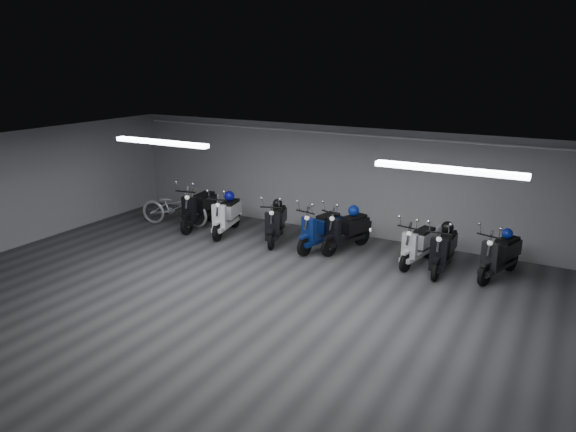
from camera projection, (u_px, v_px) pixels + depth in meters
The scene contains 21 objects.
floor at pixel (258, 310), 9.86m from camera, with size 14.00×10.00×0.01m, color #353537.
ceiling at pixel (256, 159), 9.07m from camera, with size 14.00×10.00×0.01m, color slate.
back_wall at pixel (362, 183), 13.67m from camera, with size 14.00×0.01×2.80m, color #97979A.
left_wall at pixel (7, 192), 12.73m from camera, with size 0.01×10.00×2.80m, color #97979A.
fluor_strip_left at pixel (161, 142), 11.33m from camera, with size 2.40×0.18×0.08m, color white.
fluor_strip_right at pixel (449, 170), 8.53m from camera, with size 2.40×0.18×0.08m, color white.
conduit at pixel (362, 135), 13.25m from camera, with size 0.05×0.05×13.60m, color white.
scooter_0 at pixel (198, 202), 14.49m from camera, with size 0.64×1.91×1.42m, color black, non-canonical shape.
scooter_2 at pixel (226, 209), 13.97m from camera, with size 0.60×1.79×1.33m, color white, non-canonical shape.
scooter_3 at pixel (276, 217), 13.37m from camera, with size 0.58×1.75×1.30m, color black, non-canonical shape.
scooter_4 at pixel (320, 223), 12.82m from camera, with size 0.59×1.77×1.32m, color navy, non-canonical shape.
scooter_5 at pixel (346, 224), 12.74m from camera, with size 0.59×1.76×1.31m, color black, non-canonical shape.
scooter_6 at pixel (419, 238), 11.87m from camera, with size 0.55×1.66×1.24m, color silver, non-canonical shape.
scooter_7 at pixel (444, 243), 11.47m from camera, with size 0.58×1.73×1.29m, color black, non-canonical shape.
scooter_9 at pixel (500, 249), 11.13m from camera, with size 0.58×1.75×1.30m, color black, non-canonical shape.
bicycle at pixel (174, 203), 14.69m from camera, with size 0.69×1.95×1.26m, color silver.
helmet_0 at pixel (447, 227), 11.59m from camera, with size 0.27×0.27×0.27m, color black.
helmet_1 at pixel (507, 234), 11.21m from camera, with size 0.23×0.23×0.23m, color navy.
helmet_2 at pixel (229, 196), 14.11m from camera, with size 0.27×0.27×0.27m, color #0B0F82.
helmet_3 at pixel (278, 204), 13.52m from camera, with size 0.24×0.24×0.24m, color black.
helmet_4 at pixel (354, 211), 12.82m from camera, with size 0.27×0.27×0.27m, color #0D2896.
Camera 1 is at (4.84, -7.58, 4.43)m, focal length 33.48 mm.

